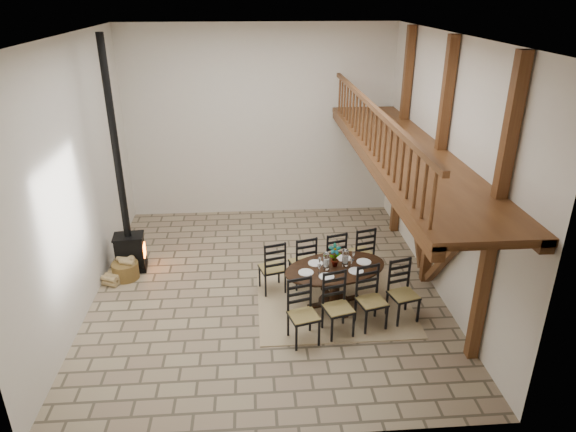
{
  "coord_description": "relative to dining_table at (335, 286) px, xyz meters",
  "views": [
    {
      "loc": [
        -0.26,
        -9.28,
        5.73
      ],
      "look_at": [
        0.47,
        0.4,
        1.42
      ],
      "focal_mm": 32.0,
      "sensor_mm": 36.0,
      "label": 1
    }
  ],
  "objects": [
    {
      "name": "rug",
      "position": [
        0.0,
        -0.0,
        -0.4
      ],
      "size": [
        3.0,
        2.5,
        0.02
      ],
      "primitive_type": "cube",
      "color": "tan",
      "rests_on": "ground"
    },
    {
      "name": "room_shell",
      "position": [
        -0.11,
        0.77,
        2.6
      ],
      "size": [
        7.02,
        8.02,
        5.01
      ],
      "color": "silver",
      "rests_on": "ground"
    },
    {
      "name": "wood_stove",
      "position": [
        -4.27,
        1.71,
        0.72
      ],
      "size": [
        0.69,
        0.56,
        5.0
      ],
      "rotation": [
        0.0,
        0.0,
        0.1
      ],
      "color": "black",
      "rests_on": "ground"
    },
    {
      "name": "dining_table",
      "position": [
        0.0,
        0.0,
        0.0
      ],
      "size": [
        2.98,
        2.81,
        1.29
      ],
      "rotation": [
        0.0,
        0.0,
        0.27
      ],
      "color": "black",
      "rests_on": "ground"
    },
    {
      "name": "log_basket",
      "position": [
        -4.32,
        1.32,
        -0.21
      ],
      "size": [
        0.56,
        0.56,
        0.46
      ],
      "rotation": [
        0.0,
        0.0,
        0.37
      ],
      "color": "brown",
      "rests_on": "ground"
    },
    {
      "name": "log_stack",
      "position": [
        -4.55,
        1.11,
        -0.29
      ],
      "size": [
        0.45,
        0.45,
        0.23
      ],
      "rotation": [
        0.0,
        0.0,
        -0.43
      ],
      "color": "tan",
      "rests_on": "ground"
    },
    {
      "name": "ground",
      "position": [
        -1.3,
        0.77,
        -0.41
      ],
      "size": [
        8.0,
        8.0,
        0.0
      ],
      "primitive_type": "plane",
      "color": "gray",
      "rests_on": "ground"
    }
  ]
}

